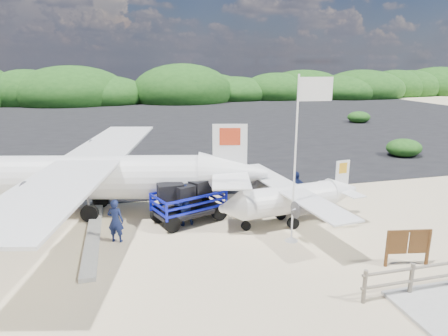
# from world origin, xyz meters

# --- Properties ---
(ground) EXTENTS (160.00, 160.00, 0.00)m
(ground) POSITION_xyz_m (0.00, 0.00, 0.00)
(ground) COLOR beige
(asphalt_apron) EXTENTS (90.00, 50.00, 0.04)m
(asphalt_apron) POSITION_xyz_m (0.00, 30.00, 0.00)
(asphalt_apron) COLOR #B2B2B2
(asphalt_apron) RESTS_ON ground
(vegetation_band) EXTENTS (124.00, 8.00, 4.40)m
(vegetation_band) POSITION_xyz_m (0.00, 55.00, 0.00)
(vegetation_band) COLOR #B2B2B2
(vegetation_band) RESTS_ON ground
(baggage_cart) EXTENTS (3.54, 2.74, 1.56)m
(baggage_cart) POSITION_xyz_m (-0.68, 2.02, 0.00)
(baggage_cart) COLOR #0D17CF
(baggage_cart) RESTS_ON ground
(flagpole) EXTENTS (1.27, 0.64, 6.08)m
(flagpole) POSITION_xyz_m (2.70, -0.81, 0.00)
(flagpole) COLOR white
(flagpole) RESTS_ON ground
(signboard) EXTENTS (1.57, 0.42, 1.29)m
(signboard) POSITION_xyz_m (5.56, -3.50, 0.00)
(signboard) COLOR brown
(signboard) RESTS_ON ground
(crew_a) EXTENTS (0.70, 0.59, 1.64)m
(crew_a) POSITION_xyz_m (-3.62, 0.76, 0.82)
(crew_a) COLOR #121C46
(crew_a) RESTS_ON ground
(crew_b) EXTENTS (0.90, 0.74, 1.72)m
(crew_b) POSITION_xyz_m (-0.96, 1.72, 0.86)
(crew_b) COLOR #121C46
(crew_b) RESTS_ON ground
(crew_c) EXTENTS (1.14, 0.71, 1.81)m
(crew_c) POSITION_xyz_m (4.15, 2.08, 0.91)
(crew_c) COLOR #121C46
(crew_c) RESTS_ON ground
(aircraft_large) EXTENTS (20.22, 20.22, 5.03)m
(aircraft_large) POSITION_xyz_m (14.04, 21.13, 0.00)
(aircraft_large) COLOR #B2B2B2
(aircraft_large) RESTS_ON ground
(aircraft_small) EXTENTS (7.21, 7.21, 2.35)m
(aircraft_small) POSITION_xyz_m (-5.01, 28.70, 0.00)
(aircraft_small) COLOR #B2B2B2
(aircraft_small) RESTS_ON ground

